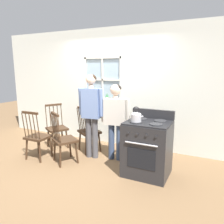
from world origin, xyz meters
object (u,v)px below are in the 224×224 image
Objects in this scene: chair_by_window at (64,140)px; person_elderly_left at (91,109)px; chair_near_wall at (57,128)px; potted_plant at (107,99)px; chair_center_cluster at (37,137)px; kettle at (136,116)px; person_teen_center at (115,114)px; stove at (147,148)px; chair_near_stove at (88,132)px.

person_elderly_left is (0.35, 0.45, 0.56)m from chair_by_window.
chair_near_wall is 1.33m from potted_plant.
kettle is (1.99, 0.20, 0.58)m from chair_center_cluster.
chair_near_wall is at bearing -84.05° from chair_center_cluster.
kettle is (0.59, -0.46, 0.11)m from person_teen_center.
stove is at bearing -172.76° from chair_center_cluster.
person_teen_center reaches higher than potted_plant.
chair_by_window and chair_center_cluster have the same top height.
stove is at bearing 38.39° from kettle.
kettle reaches higher than chair_by_window.
person_elderly_left is 1.55× the size of stove.
chair_center_cluster is at bearing -156.63° from person_elderly_left.
stove is at bearing -139.11° from chair_by_window.
chair_center_cluster is 2.19m from stove.
person_elderly_left is at bearing -172.43° from person_teen_center.
person_elderly_left is (0.94, 0.54, 0.56)m from chair_center_cluster.
kettle is at bearing -143.37° from chair_by_window.
kettle is 1.71m from potted_plant.
chair_near_wall and chair_near_stove have the same top height.
person_elderly_left is 1.12× the size of person_teen_center.
chair_near_stove is (0.70, 0.78, 0.00)m from chair_center_cluster.
chair_near_wall is at bearing -140.23° from potted_plant.
potted_plant is (-0.12, 0.90, 0.06)m from person_elderly_left.
stove is at bearing -163.89° from chair_near_stove.
chair_near_stove is 1.53m from stove.
chair_near_wall is 1.00× the size of chair_near_stove.
chair_near_wall is at bearing 172.44° from person_teen_center.
person_elderly_left reaches higher than chair_near_wall.
person_elderly_left is (0.23, -0.24, 0.56)m from chair_near_stove.
chair_by_window and chair_near_stove have the same top height.
potted_plant reaches higher than chair_center_cluster.
chair_center_cluster is at bearing -141.33° from chair_near_wall.
stove is at bearing -39.55° from potted_plant.
person_teen_center is (1.41, 0.65, 0.47)m from chair_center_cluster.
person_teen_center reaches higher than stove.
chair_by_window and chair_near_wall have the same top height.
potted_plant is at bearing 91.38° from person_elderly_left.
potted_plant is (0.11, 0.66, 0.62)m from chair_near_stove.
stove is (2.16, 0.33, 0.03)m from chair_center_cluster.
stove is 4.39× the size of kettle.
person_teen_center is at bearing 156.56° from stove.
chair_near_wall is 1.57m from person_teen_center.
stove is (1.46, -0.45, 0.03)m from chair_near_stove.
chair_center_cluster is 2.09m from kettle.
chair_by_window is 4.19× the size of potted_plant.
person_elderly_left reaches higher than person_teen_center.
potted_plant is at bearing -66.36° from chair_near_stove.
kettle is at bearing -141.61° from stove.
stove is (1.22, -0.21, -0.54)m from person_elderly_left.
stove reaches higher than chair_near_stove.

